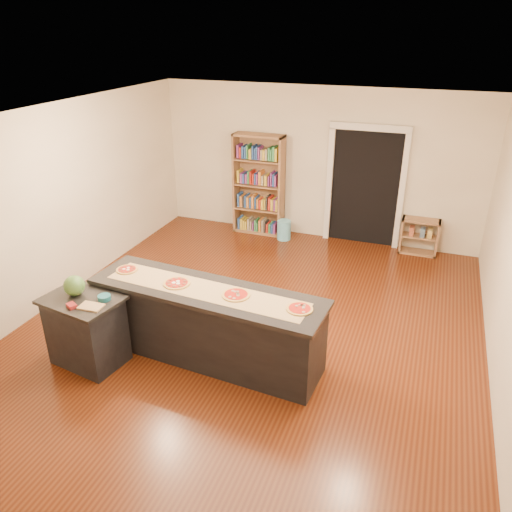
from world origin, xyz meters
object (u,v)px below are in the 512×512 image
(waste_bin, at_px, (284,230))
(bookshelf, at_px, (259,185))
(watermelon, at_px, (74,286))
(side_counter, at_px, (87,330))
(kitchen_island, at_px, (208,324))
(low_shelf, at_px, (419,236))

(waste_bin, bearing_deg, bookshelf, 162.23)
(bookshelf, xyz_separation_m, watermelon, (-0.63, -4.58, 0.04))
(side_counter, xyz_separation_m, bookshelf, (0.52, 4.63, 0.52))
(side_counter, relative_size, watermelon, 3.64)
(side_counter, relative_size, bookshelf, 0.46)
(side_counter, relative_size, waste_bin, 2.36)
(kitchen_island, bearing_deg, watermelon, -155.43)
(side_counter, bearing_deg, watermelon, 166.99)
(low_shelf, bearing_deg, bookshelf, -179.41)
(waste_bin, height_order, watermelon, watermelon)
(kitchen_island, bearing_deg, bookshelf, 105.62)
(low_shelf, relative_size, watermelon, 2.66)
(kitchen_island, height_order, waste_bin, kitchen_island)
(kitchen_island, relative_size, bookshelf, 1.50)
(kitchen_island, xyz_separation_m, watermelon, (-1.44, -0.53, 0.53))
(kitchen_island, distance_m, side_counter, 1.45)
(waste_bin, bearing_deg, side_counter, -103.93)
(side_counter, distance_m, bookshelf, 4.68)
(side_counter, xyz_separation_m, low_shelf, (3.55, 4.66, -0.12))
(kitchen_island, xyz_separation_m, side_counter, (-1.33, -0.58, -0.03))
(bookshelf, xyz_separation_m, low_shelf, (3.03, 0.03, -0.64))
(bookshelf, relative_size, low_shelf, 2.95)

